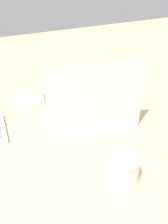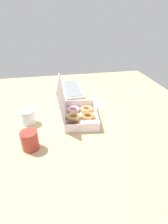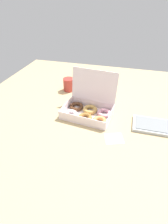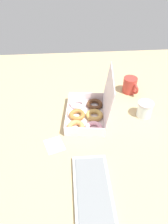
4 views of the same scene
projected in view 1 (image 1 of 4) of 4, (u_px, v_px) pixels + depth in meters
The scene contains 4 objects.
ground_plane at pixel (81, 125), 111.12cm from camera, with size 180.00×180.00×2.00cm, color tan.
donut_box at pixel (88, 110), 110.89cm from camera, with size 34.62×27.65×27.06cm.
glass_jar at pixel (124, 171), 85.33cm from camera, with size 8.86×8.86×9.01cm.
paper_napkin at pixel (25, 100), 122.35cm from camera, with size 10.03×8.53×0.15cm, color white.
Camera 1 is at (26.82, 83.86, 66.96)cm, focal length 50.00 mm.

